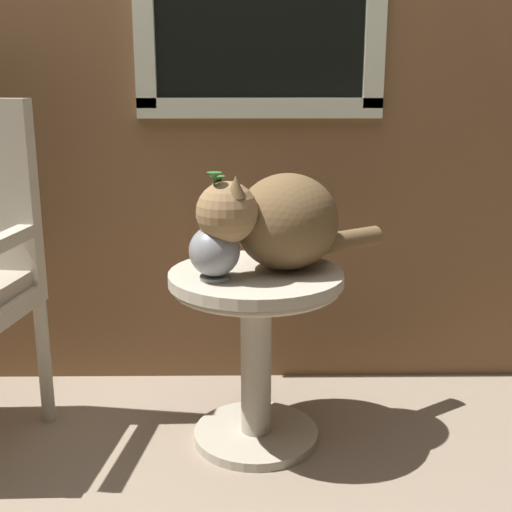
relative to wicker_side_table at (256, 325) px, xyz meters
The scene contains 5 objects.
ground_plane 0.49m from the wicker_side_table, 147.17° to the right, with size 6.00×6.00×0.00m, color gray.
back_wall 1.07m from the wicker_side_table, 115.90° to the left, with size 4.00×0.07×2.60m.
wicker_side_table is the anchor object (origin of this frame).
cat 0.33m from the wicker_side_table, 17.69° to the left, with size 0.60×0.44×0.31m.
pewter_vase_with_ivy 0.31m from the wicker_side_table, 146.86° to the right, with size 0.15×0.15×0.32m.
Camera 1 is at (0.23, -1.78, 1.12)m, focal length 46.78 mm.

